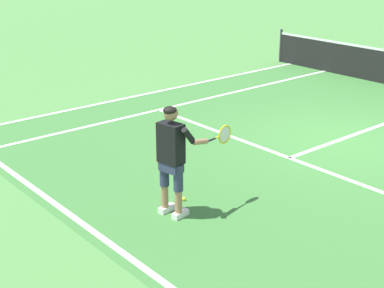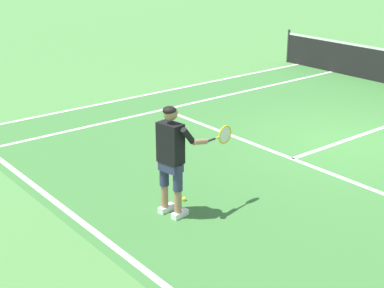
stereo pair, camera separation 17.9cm
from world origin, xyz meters
name	(u,v)px [view 2 (the right image)]	position (x,y,z in m)	size (l,w,h in m)	color
ground_plane	(345,141)	(0.00, 0.00, 0.00)	(80.00, 80.00, 0.00)	#477F3D
court_inner_surface	(327,147)	(0.00, -0.58, 0.00)	(10.98, 11.12, 0.00)	#387033
line_baseline	(90,228)	(0.00, -5.95, 0.00)	(10.98, 0.10, 0.01)	white
line_service	(292,159)	(0.00, -1.62, 0.00)	(8.23, 0.10, 0.01)	white
line_singles_left	(197,102)	(-4.12, -0.58, 0.00)	(0.10, 10.72, 0.01)	white
line_doubles_left	(165,91)	(-5.49, -0.58, 0.00)	(0.10, 10.72, 0.01)	white
tennis_player	(172,153)	(0.39, -4.74, 0.99)	(0.60, 1.18, 1.71)	white
tennis_ball_near_feet	(184,199)	(0.13, -4.32, 0.03)	(0.07, 0.07, 0.07)	#CCE02D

